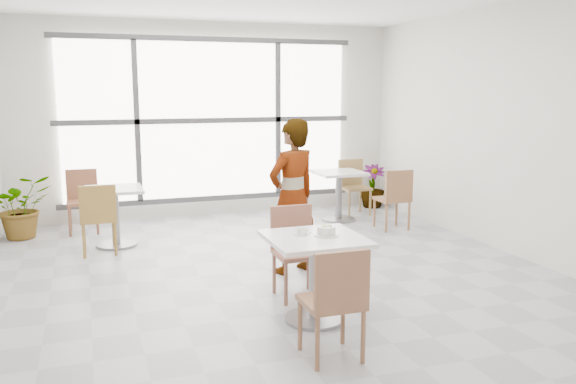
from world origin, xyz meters
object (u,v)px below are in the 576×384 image
object	(u,v)px
coffee_cup	(301,232)
person	(292,197)
chair_far	(295,245)
bg_chair_right_near	(395,195)
plant_left	(21,207)
bg_table_right	(339,189)
oatmeal_bowl	(326,231)
bg_table_left	(115,208)
chair_near	(336,297)
bg_chair_left_far	(82,196)
plant_right	(372,186)
bg_chair_right_far	(353,183)
bg_chair_left_near	(98,214)
main_table	(315,262)

from	to	relation	value
coffee_cup	person	distance (m)	1.33
chair_far	bg_chair_right_near	distance (m)	3.03
coffee_cup	plant_left	distance (m)	4.66
person	bg_table_right	bearing A→B (deg)	-145.96
oatmeal_bowl	bg_chair_right_near	bearing A→B (deg)	51.26
bg_table_left	bg_table_right	xyz separation A→B (m)	(3.30, 0.44, 0.00)
person	bg_table_left	world-z (taller)	person
chair_near	bg_chair_left_far	xyz separation A→B (m)	(-1.75, 4.85, 0.00)
chair_near	bg_chair_right_near	world-z (taller)	same
coffee_cup	plant_right	world-z (taller)	coffee_cup
bg_chair_left_far	bg_chair_right_near	bearing A→B (deg)	-17.92
person	bg_table_left	bearing A→B (deg)	-65.97
chair_far	bg_chair_right_far	distance (m)	3.89
chair_near	bg_chair_right_far	world-z (taller)	same
plant_left	plant_right	xyz separation A→B (m)	(5.40, 0.33, -0.06)
bg_chair_right_far	person	bearing A→B (deg)	-126.97
chair_far	oatmeal_bowl	bearing A→B (deg)	-86.20
chair_far	bg_chair_left_near	xyz separation A→B (m)	(-1.77, 2.07, 0.00)
main_table	chair_near	distance (m)	0.79
chair_near	bg_chair_left_near	distance (m)	3.86
coffee_cup	bg_chair_left_far	world-z (taller)	bg_chair_left_far
person	bg_table_left	xyz separation A→B (m)	(-1.78, 1.76, -0.35)
bg_table_right	bg_table_left	bearing A→B (deg)	-172.33
bg_chair_right_near	plant_left	bearing A→B (deg)	-13.98
bg_table_right	bg_chair_right_near	distance (m)	0.98
main_table	bg_chair_right_far	distance (m)	4.50
bg_chair_right_near	plant_right	distance (m)	1.63
main_table	bg_chair_left_near	size ratio (longest dim) A/B	0.92
plant_right	bg_chair_left_far	bearing A→B (deg)	-177.37
person	bg_table_right	distance (m)	2.70
main_table	bg_chair_left_near	xyz separation A→B (m)	(-1.71, 2.75, -0.02)
chair_far	bg_chair_left_far	distance (m)	3.92
bg_table_left	bg_chair_left_far	size ratio (longest dim) A/B	0.86
bg_chair_right_far	plant_left	xyz separation A→B (m)	(-4.87, 0.03, -0.07)
main_table	chair_far	distance (m)	0.68
bg_table_right	bg_chair_left_far	size ratio (longest dim) A/B	0.86
chair_near	oatmeal_bowl	bearing A→B (deg)	-107.55
bg_table_right	bg_chair_right_near	xyz separation A→B (m)	(0.49, -0.84, 0.01)
chair_far	person	world-z (taller)	person
chair_far	coffee_cup	xyz separation A→B (m)	(-0.15, -0.59, 0.28)
bg_table_left	bg_chair_left_far	bearing A→B (deg)	112.34
plant_right	bg_chair_left_near	bearing A→B (deg)	-160.91
bg_chair_left_far	bg_chair_right_near	size ratio (longest dim) A/B	1.00
bg_chair_right_near	bg_chair_left_far	bearing A→B (deg)	-17.92
bg_chair_left_near	bg_chair_left_far	size ratio (longest dim) A/B	1.00
bg_table_left	plant_left	xyz separation A→B (m)	(-1.17, 0.83, -0.06)
bg_table_right	bg_chair_right_far	bearing A→B (deg)	41.39
chair_near	oatmeal_bowl	distance (m)	0.87
chair_near	coffee_cup	size ratio (longest dim) A/B	5.47
chair_near	person	world-z (taller)	person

